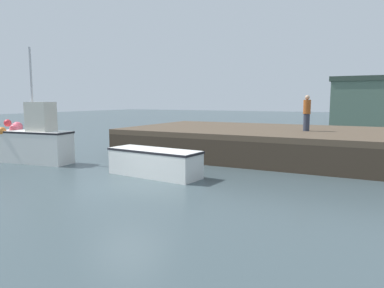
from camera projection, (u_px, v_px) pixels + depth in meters
ground at (127, 187)px, 11.98m from camera, size 120.00×160.00×0.10m
pier at (252, 133)px, 18.29m from camera, size 12.81×7.99×1.40m
fishing_boat_near_left at (35, 141)px, 16.32m from camera, size 3.74×1.62×5.21m
fishing_boat_near_right at (155, 162)px, 13.51m from camera, size 3.82×1.60×1.02m
dockworker at (307, 113)px, 16.91m from camera, size 0.34×0.34×1.70m
warehouse at (378, 102)px, 37.41m from camera, size 9.09×6.71×5.25m
mooring_buoy_foreground at (42, 157)px, 16.33m from camera, size 0.53×0.53×0.65m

